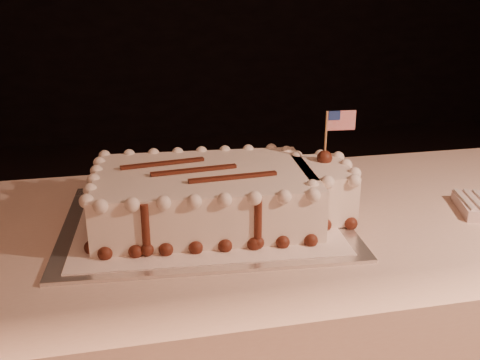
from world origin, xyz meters
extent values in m
cube|color=beige|center=(0.00, 0.60, 0.38)|extent=(2.40, 0.80, 0.75)
cube|color=silver|center=(-0.30, 0.61, 0.75)|extent=(0.66, 0.52, 0.01)
cube|color=white|center=(-0.30, 0.61, 0.76)|extent=(0.59, 0.47, 0.00)
cube|color=white|center=(-0.30, 0.61, 0.82)|extent=(0.50, 0.35, 0.11)
cube|color=white|center=(-0.03, 0.59, 0.82)|extent=(0.13, 0.19, 0.11)
sphere|color=#592416|center=(-0.52, 0.47, 0.77)|extent=(0.03, 0.03, 0.03)
sphere|color=#592416|center=(-0.46, 0.47, 0.77)|extent=(0.03, 0.03, 0.03)
sphere|color=#592416|center=(-0.40, 0.46, 0.77)|extent=(0.03, 0.03, 0.03)
sphere|color=#592416|center=(-0.34, 0.46, 0.77)|extent=(0.03, 0.03, 0.03)
sphere|color=#592416|center=(-0.29, 0.45, 0.77)|extent=(0.03, 0.03, 0.03)
sphere|color=#592416|center=(-0.23, 0.45, 0.77)|extent=(0.03, 0.03, 0.03)
sphere|color=#592416|center=(-0.17, 0.45, 0.77)|extent=(0.03, 0.03, 0.03)
sphere|color=#592416|center=(-0.11, 0.44, 0.77)|extent=(0.03, 0.03, 0.03)
sphere|color=#592416|center=(-0.10, 0.49, 0.77)|extent=(0.03, 0.03, 0.03)
sphere|color=#592416|center=(-0.06, 0.51, 0.77)|extent=(0.03, 0.03, 0.03)
sphere|color=#592416|center=(0.00, 0.50, 0.77)|extent=(0.03, 0.03, 0.03)
sphere|color=#592416|center=(0.02, 0.54, 0.77)|extent=(0.03, 0.03, 0.03)
sphere|color=#592416|center=(0.03, 0.60, 0.77)|extent=(0.03, 0.03, 0.03)
sphere|color=#592416|center=(0.03, 0.66, 0.77)|extent=(0.03, 0.03, 0.03)
sphere|color=#592416|center=(-0.01, 0.68, 0.77)|extent=(0.03, 0.03, 0.03)
sphere|color=#592416|center=(-0.07, 0.69, 0.77)|extent=(0.03, 0.03, 0.03)
sphere|color=#592416|center=(-0.08, 0.73, 0.77)|extent=(0.03, 0.03, 0.03)
sphere|color=#592416|center=(-0.11, 0.76, 0.77)|extent=(0.03, 0.03, 0.03)
sphere|color=#592416|center=(-0.17, 0.76, 0.77)|extent=(0.03, 0.03, 0.03)
sphere|color=#592416|center=(-0.23, 0.77, 0.77)|extent=(0.03, 0.03, 0.03)
sphere|color=#592416|center=(-0.28, 0.77, 0.77)|extent=(0.03, 0.03, 0.03)
sphere|color=#592416|center=(-0.34, 0.78, 0.77)|extent=(0.03, 0.03, 0.03)
sphere|color=#592416|center=(-0.40, 0.78, 0.77)|extent=(0.03, 0.03, 0.03)
sphere|color=#592416|center=(-0.46, 0.78, 0.77)|extent=(0.03, 0.03, 0.03)
sphere|color=#592416|center=(-0.52, 0.79, 0.77)|extent=(0.03, 0.03, 0.03)
sphere|color=#592416|center=(-0.53, 0.74, 0.77)|extent=(0.03, 0.03, 0.03)
sphere|color=#592416|center=(-0.53, 0.68, 0.77)|extent=(0.03, 0.03, 0.03)
sphere|color=#592416|center=(-0.54, 0.62, 0.77)|extent=(0.03, 0.03, 0.03)
sphere|color=#592416|center=(-0.54, 0.56, 0.77)|extent=(0.03, 0.03, 0.03)
sphere|color=#592416|center=(-0.55, 0.50, 0.77)|extent=(0.03, 0.03, 0.03)
sphere|color=white|center=(-0.52, 0.47, 0.87)|extent=(0.03, 0.03, 0.03)
sphere|color=white|center=(-0.46, 0.47, 0.87)|extent=(0.03, 0.03, 0.03)
sphere|color=white|center=(-0.40, 0.46, 0.87)|extent=(0.03, 0.03, 0.03)
sphere|color=white|center=(-0.34, 0.46, 0.87)|extent=(0.03, 0.03, 0.03)
sphere|color=white|center=(-0.29, 0.45, 0.87)|extent=(0.03, 0.03, 0.03)
sphere|color=white|center=(-0.23, 0.45, 0.87)|extent=(0.03, 0.03, 0.03)
sphere|color=white|center=(-0.17, 0.45, 0.87)|extent=(0.03, 0.03, 0.03)
sphere|color=white|center=(-0.11, 0.44, 0.87)|extent=(0.03, 0.03, 0.03)
sphere|color=white|center=(-0.10, 0.49, 0.87)|extent=(0.03, 0.03, 0.03)
sphere|color=white|center=(-0.06, 0.51, 0.87)|extent=(0.03, 0.03, 0.03)
sphere|color=white|center=(0.00, 0.50, 0.87)|extent=(0.03, 0.03, 0.03)
sphere|color=white|center=(0.02, 0.54, 0.87)|extent=(0.03, 0.03, 0.03)
sphere|color=white|center=(0.03, 0.60, 0.87)|extent=(0.03, 0.03, 0.03)
sphere|color=white|center=(0.03, 0.66, 0.87)|extent=(0.03, 0.03, 0.03)
sphere|color=white|center=(-0.01, 0.68, 0.87)|extent=(0.03, 0.03, 0.03)
sphere|color=white|center=(-0.07, 0.69, 0.87)|extent=(0.03, 0.03, 0.03)
sphere|color=white|center=(-0.08, 0.73, 0.87)|extent=(0.03, 0.03, 0.03)
sphere|color=white|center=(-0.11, 0.76, 0.87)|extent=(0.03, 0.03, 0.03)
sphere|color=white|center=(-0.17, 0.76, 0.87)|extent=(0.03, 0.03, 0.03)
sphere|color=white|center=(-0.23, 0.77, 0.87)|extent=(0.03, 0.03, 0.03)
sphere|color=white|center=(-0.28, 0.77, 0.87)|extent=(0.03, 0.03, 0.03)
sphere|color=white|center=(-0.34, 0.78, 0.87)|extent=(0.03, 0.03, 0.03)
sphere|color=white|center=(-0.40, 0.78, 0.87)|extent=(0.03, 0.03, 0.03)
sphere|color=white|center=(-0.46, 0.78, 0.87)|extent=(0.03, 0.03, 0.03)
sphere|color=white|center=(-0.52, 0.79, 0.87)|extent=(0.03, 0.03, 0.03)
sphere|color=white|center=(-0.53, 0.74, 0.87)|extent=(0.03, 0.03, 0.03)
sphere|color=white|center=(-0.53, 0.68, 0.87)|extent=(0.03, 0.03, 0.03)
sphere|color=white|center=(-0.54, 0.62, 0.87)|extent=(0.03, 0.03, 0.03)
sphere|color=white|center=(-0.54, 0.56, 0.87)|extent=(0.03, 0.03, 0.03)
sphere|color=white|center=(-0.55, 0.50, 0.87)|extent=(0.03, 0.03, 0.03)
cylinder|color=#592416|center=(-0.44, 0.47, 0.82)|extent=(0.02, 0.02, 0.10)
sphere|color=#592416|center=(-0.44, 0.47, 0.77)|extent=(0.03, 0.03, 0.03)
cylinder|color=#592416|center=(-0.22, 0.45, 0.82)|extent=(0.02, 0.02, 0.10)
sphere|color=#592416|center=(-0.22, 0.45, 0.77)|extent=(0.03, 0.03, 0.03)
cylinder|color=#592416|center=(-0.06, 0.51, 0.82)|extent=(0.02, 0.02, 0.10)
sphere|color=#592416|center=(-0.06, 0.51, 0.77)|extent=(0.03, 0.03, 0.03)
cylinder|color=#592416|center=(0.03, 0.64, 0.82)|extent=(0.02, 0.02, 0.10)
sphere|color=#592416|center=(0.03, 0.64, 0.77)|extent=(0.03, 0.03, 0.03)
cylinder|color=#592416|center=(-0.08, 0.75, 0.82)|extent=(0.02, 0.02, 0.10)
sphere|color=#592416|center=(-0.08, 0.75, 0.77)|extent=(0.03, 0.03, 0.03)
cylinder|color=#592416|center=(-0.29, 0.77, 0.82)|extent=(0.02, 0.02, 0.10)
sphere|color=#592416|center=(-0.29, 0.77, 0.77)|extent=(0.03, 0.03, 0.03)
cylinder|color=#592416|center=(-0.51, 0.79, 0.82)|extent=(0.02, 0.02, 0.10)
sphere|color=#592416|center=(-0.51, 0.79, 0.77)|extent=(0.03, 0.03, 0.03)
cylinder|color=#592416|center=(-0.54, 0.58, 0.82)|extent=(0.02, 0.02, 0.10)
sphere|color=#592416|center=(-0.54, 0.58, 0.77)|extent=(0.03, 0.03, 0.03)
cube|color=#592416|center=(-0.39, 0.68, 0.88)|extent=(0.19, 0.04, 0.01)
cube|color=#592416|center=(-0.32, 0.62, 0.88)|extent=(0.19, 0.03, 0.01)
cube|color=#592416|center=(-0.25, 0.55, 0.88)|extent=(0.19, 0.03, 0.01)
sphere|color=#592416|center=(-0.02, 0.63, 0.88)|extent=(0.04, 0.04, 0.04)
cylinder|color=tan|center=(-0.02, 0.63, 0.92)|extent=(0.00, 0.00, 0.14)
cube|color=red|center=(0.02, 0.62, 0.97)|extent=(0.07, 0.01, 0.05)
cube|color=navy|center=(0.00, 0.63, 0.98)|extent=(0.03, 0.01, 0.02)
cube|color=silver|center=(0.31, 0.55, 0.78)|extent=(0.04, 0.12, 0.01)
cube|color=silver|center=(0.33, 0.54, 0.78)|extent=(0.04, 0.12, 0.01)
cylinder|color=silver|center=(0.06, 0.91, 0.76)|extent=(0.17, 0.17, 0.01)
camera|label=1|loc=(-0.46, -0.48, 1.26)|focal=40.00mm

